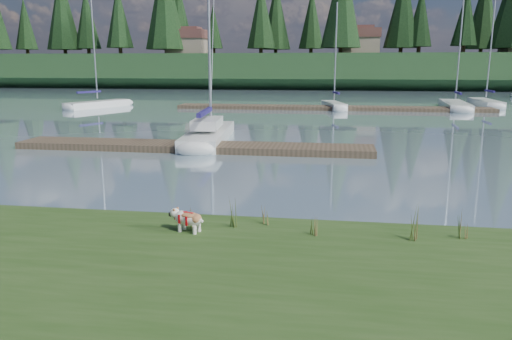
# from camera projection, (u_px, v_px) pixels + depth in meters

# --- Properties ---
(ground) EXTENTS (200.00, 200.00, 0.00)m
(ground) POSITION_uv_depth(u_px,v_px,m) (307.00, 109.00, 42.04)
(ground) COLOR #819CAB
(ground) RESTS_ON ground
(bank) EXTENTS (60.00, 9.00, 0.35)m
(bank) POSITION_uv_depth(u_px,v_px,m) (174.00, 319.00, 7.21)
(bank) COLOR #2E4A1C
(bank) RESTS_ON ground
(ridge) EXTENTS (200.00, 20.00, 5.00)m
(ridge) POSITION_uv_depth(u_px,v_px,m) (321.00, 71.00, 83.07)
(ridge) COLOR #1A341A
(ridge) RESTS_ON ground
(bulldog) EXTENTS (0.80, 0.45, 0.47)m
(bulldog) POSITION_uv_depth(u_px,v_px,m) (188.00, 218.00, 10.38)
(bulldog) COLOR silver
(bulldog) RESTS_ON bank
(sailboat_main) EXTENTS (2.52, 8.82, 12.53)m
(sailboat_main) POSITION_uv_depth(u_px,v_px,m) (211.00, 131.00, 25.44)
(sailboat_main) COLOR white
(sailboat_main) RESTS_ON ground
(dock_near) EXTENTS (16.00, 2.00, 0.30)m
(dock_near) POSITION_uv_depth(u_px,v_px,m) (192.00, 147.00, 22.31)
(dock_near) COLOR #4C3D2C
(dock_near) RESTS_ON ground
(dock_far) EXTENTS (26.00, 2.20, 0.30)m
(dock_far) POSITION_uv_depth(u_px,v_px,m) (331.00, 108.00, 41.71)
(dock_far) COLOR #4C3D2C
(dock_far) RESTS_ON ground
(sailboat_bg_0) EXTENTS (4.08, 7.16, 10.50)m
(sailboat_bg_0) POSITION_uv_depth(u_px,v_px,m) (103.00, 103.00, 44.26)
(sailboat_bg_0) COLOR white
(sailboat_bg_0) RESTS_ON ground
(sailboat_bg_2) EXTENTS (2.37, 5.82, 8.84)m
(sailboat_bg_2) POSITION_uv_depth(u_px,v_px,m) (333.00, 104.00, 42.97)
(sailboat_bg_2) COLOR white
(sailboat_bg_2) RESTS_ON ground
(sailboat_bg_3) EXTENTS (2.43, 9.02, 12.99)m
(sailboat_bg_3) POSITION_uv_depth(u_px,v_px,m) (454.00, 104.00, 43.48)
(sailboat_bg_3) COLOR white
(sailboat_bg_3) RESTS_ON ground
(sailboat_bg_4) EXTENTS (1.52, 7.56, 11.18)m
(sailboat_bg_4) POSITION_uv_depth(u_px,v_px,m) (483.00, 102.00, 45.96)
(sailboat_bg_4) COLOR white
(sailboat_bg_4) RESTS_ON ground
(weed_0) EXTENTS (0.17, 0.14, 0.69)m
(weed_0) POSITION_uv_depth(u_px,v_px,m) (235.00, 214.00, 10.65)
(weed_0) COLOR #475B23
(weed_0) RESTS_ON bank
(weed_1) EXTENTS (0.17, 0.14, 0.42)m
(weed_1) POSITION_uv_depth(u_px,v_px,m) (266.00, 217.00, 10.86)
(weed_1) COLOR #475B23
(weed_1) RESTS_ON bank
(weed_2) EXTENTS (0.17, 0.14, 0.76)m
(weed_2) POSITION_uv_depth(u_px,v_px,m) (414.00, 225.00, 9.88)
(weed_2) COLOR #475B23
(weed_2) RESTS_ON bank
(weed_3) EXTENTS (0.17, 0.14, 0.55)m
(weed_3) POSITION_uv_depth(u_px,v_px,m) (189.00, 218.00, 10.57)
(weed_3) COLOR #475B23
(weed_3) RESTS_ON bank
(weed_4) EXTENTS (0.17, 0.14, 0.43)m
(weed_4) POSITION_uv_depth(u_px,v_px,m) (314.00, 226.00, 10.24)
(weed_4) COLOR #475B23
(weed_4) RESTS_ON bank
(weed_5) EXTENTS (0.17, 0.14, 0.59)m
(weed_5) POSITION_uv_depth(u_px,v_px,m) (462.00, 226.00, 10.04)
(weed_5) COLOR #475B23
(weed_5) RESTS_ON bank
(mud_lip) EXTENTS (60.00, 0.50, 0.14)m
(mud_lip) POSITION_uv_depth(u_px,v_px,m) (234.00, 229.00, 11.48)
(mud_lip) COLOR #33281C
(mud_lip) RESTS_ON ground
(conifer_1) EXTENTS (4.40, 4.40, 11.30)m
(conifer_1) POSITION_uv_depth(u_px,v_px,m) (87.00, 19.00, 85.26)
(conifer_1) COLOR #382619
(conifer_1) RESTS_ON ridge
(conifer_2) EXTENTS (6.60, 6.60, 16.05)m
(conifer_2) POSITION_uv_depth(u_px,v_px,m) (165.00, 1.00, 79.65)
(conifer_2) COLOR #382619
(conifer_2) RESTS_ON ridge
(conifer_3) EXTENTS (4.84, 4.84, 12.25)m
(conifer_3) POSITION_uv_depth(u_px,v_px,m) (261.00, 14.00, 81.66)
(conifer_3) COLOR #382619
(conifer_3) RESTS_ON ridge
(conifer_5) EXTENTS (3.96, 3.96, 10.35)m
(conifer_5) POSITION_uv_depth(u_px,v_px,m) (421.00, 16.00, 76.19)
(conifer_5) COLOR #382619
(conifer_5) RESTS_ON ridge
(house_0) EXTENTS (6.30, 5.30, 4.65)m
(house_0) POSITION_uv_depth(u_px,v_px,m) (187.00, 42.00, 82.44)
(house_0) COLOR gray
(house_0) RESTS_ON ridge
(house_1) EXTENTS (6.30, 5.30, 4.65)m
(house_1) POSITION_uv_depth(u_px,v_px,m) (359.00, 41.00, 79.24)
(house_1) COLOR gray
(house_1) RESTS_ON ridge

